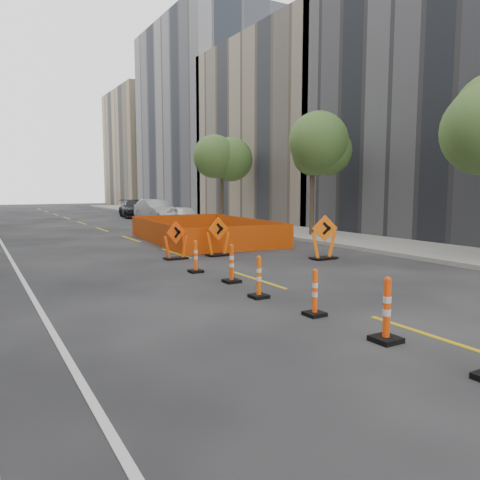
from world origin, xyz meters
TOP-DOWN VIEW (x-y plane):
  - ground_plane at (0.00, 0.00)m, footprint 140.00×140.00m
  - sidewalk_right at (9.00, 12.00)m, footprint 4.00×90.00m
  - bld_right_b at (17.00, 9.40)m, footprint 12.00×14.00m
  - bld_right_c at (17.00, 23.80)m, footprint 12.00×16.00m
  - bld_right_d at (17.00, 40.20)m, footprint 12.00×18.00m
  - bld_right_e at (17.00, 58.60)m, footprint 12.00×14.00m
  - tree_r_b at (8.40, 12.00)m, footprint 2.80×2.80m
  - tree_r_c at (8.40, 22.00)m, footprint 2.80×2.80m
  - channelizer_2 at (-0.93, -1.71)m, footprint 0.45×0.45m
  - channelizer_3 at (-0.95, 0.18)m, footprint 0.39×0.39m
  - channelizer_4 at (-1.12, 2.07)m, footprint 0.40×0.40m
  - channelizer_5 at (-0.81, 3.96)m, footprint 0.42×0.42m
  - channelizer_6 at (-1.03, 5.85)m, footprint 0.39×0.39m
  - chevron_sign_left at (-0.56, 8.63)m, footprint 1.07×0.84m
  - chevron_sign_center at (1.17, 8.62)m, footprint 1.07×0.73m
  - chevron_sign_right at (4.13, 5.94)m, footprint 1.23×0.94m
  - safety_fence at (2.80, 13.33)m, footprint 5.56×8.76m
  - parked_car_near at (5.26, 21.56)m, footprint 1.78×4.10m
  - parked_car_mid at (5.21, 26.72)m, footprint 1.88×5.12m
  - parked_car_far at (5.32, 32.47)m, footprint 2.79×5.46m

SIDE VIEW (x-z plane):
  - ground_plane at x=0.00m, z-range 0.00..0.00m
  - sidewalk_right at x=9.00m, z-range 0.00..0.15m
  - channelizer_3 at x=-0.95m, z-range 0.00..0.98m
  - channelizer_6 at x=-1.03m, z-range 0.00..1.00m
  - channelizer_4 at x=-1.12m, z-range 0.00..1.02m
  - safety_fence at x=2.80m, z-range 0.00..1.05m
  - channelizer_5 at x=-0.81m, z-range 0.00..1.07m
  - channelizer_2 at x=-0.93m, z-range 0.00..1.14m
  - parked_car_near at x=5.26m, z-range 0.00..1.38m
  - chevron_sign_left at x=-0.56m, z-range 0.00..1.42m
  - chevron_sign_center at x=1.17m, z-range 0.00..1.50m
  - parked_car_far at x=5.32m, z-range 0.00..1.52m
  - chevron_sign_right at x=4.13m, z-range 0.00..1.62m
  - parked_car_mid at x=5.21m, z-range 0.00..1.67m
  - tree_r_b at x=8.40m, z-range 1.55..7.50m
  - tree_r_c at x=8.40m, z-range 1.55..7.50m
  - bld_right_c at x=17.00m, z-range 0.00..14.00m
  - bld_right_e at x=17.00m, z-range 0.00..16.00m
  - bld_right_d at x=17.00m, z-range 0.00..20.00m
  - bld_right_b at x=17.00m, z-range 0.00..24.00m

